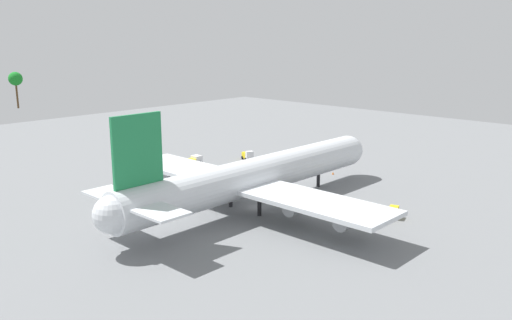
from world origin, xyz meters
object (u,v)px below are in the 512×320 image
(maintenance_van, at_px, (192,160))
(pushback_tractor, at_px, (386,211))
(safety_cone_nose, at_px, (333,173))
(cargo_airplane, at_px, (255,176))
(baggage_tug, at_px, (248,155))

(maintenance_van, height_order, pushback_tractor, pushback_tractor)
(maintenance_van, bearing_deg, safety_cone_nose, -62.71)
(cargo_airplane, relative_size, baggage_tug, 15.58)
(baggage_tug, relative_size, safety_cone_nose, 6.46)
(cargo_airplane, xyz_separation_m, baggage_tug, (26.03, 26.95, -4.62))
(pushback_tractor, xyz_separation_m, safety_cone_nose, (17.34, 22.99, -0.70))
(pushback_tractor, bearing_deg, maintenance_van, 87.81)
(baggage_tug, xyz_separation_m, safety_cone_nose, (2.69, -23.51, -0.84))
(pushback_tractor, relative_size, baggage_tug, 1.14)
(cargo_airplane, xyz_separation_m, pushback_tractor, (11.38, -19.55, -4.76))
(cargo_airplane, bearing_deg, baggage_tug, 46.00)
(cargo_airplane, height_order, safety_cone_nose, cargo_airplane)
(baggage_tug, bearing_deg, safety_cone_nose, -83.47)
(cargo_airplane, relative_size, safety_cone_nose, 100.65)
(maintenance_van, height_order, safety_cone_nose, maintenance_van)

